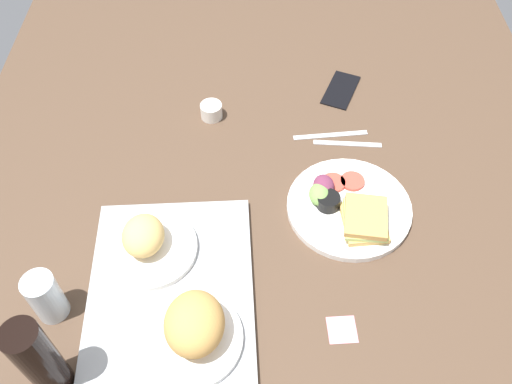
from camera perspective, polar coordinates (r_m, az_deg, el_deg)
ground_plane at (r=123.55cm, az=1.40°, el=-2.30°), size 190.00×150.00×3.00cm
serving_tray at (r=111.45cm, az=-8.99°, el=-10.68°), size 46.53×35.11×1.60cm
bread_plate_near at (r=102.08cm, az=-6.63°, el=-14.13°), size 19.38×19.38×10.20cm
bread_plate_far at (r=114.34cm, az=-11.49°, el=-5.18°), size 19.66×19.66×8.28cm
plate_with_salad at (r=122.51cm, az=9.69°, el=-1.48°), size 28.09×28.09×5.40cm
drinking_glass at (r=111.71cm, az=-21.38°, el=-10.31°), size 6.21×6.21×11.57cm
soda_bottle at (r=101.11cm, az=-22.01°, el=-16.13°), size 6.40×6.40×20.90cm
espresso_cup at (r=141.47cm, az=-4.75°, el=8.56°), size 5.60×5.60×4.00cm
fork at (r=137.13cm, az=9.67°, el=5.10°), size 2.58×17.06×0.50cm
knife at (r=138.56cm, az=7.89°, el=6.02°), size 3.34×19.04×0.50cm
cell_phone at (r=151.38cm, az=8.98°, el=10.68°), size 16.07×12.24×0.80cm
sticky_note at (r=108.99cm, az=9.10°, el=-14.20°), size 5.91×5.91×0.12cm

